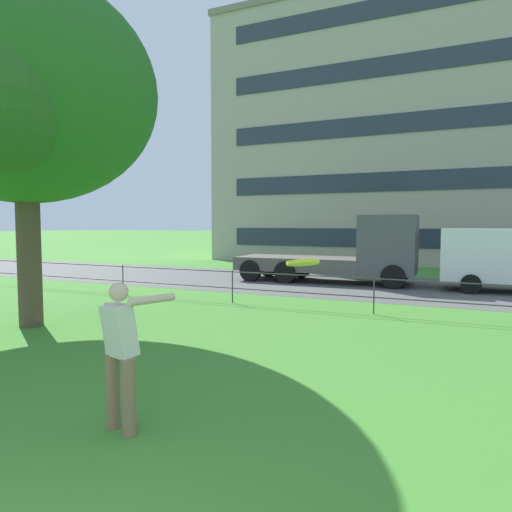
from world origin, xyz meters
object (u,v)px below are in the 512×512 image
Objects in this scene: frisbee at (303,263)px; flatbed_truck_far_left at (351,253)px; person_thrower at (121,351)px; apartment_building_background at (414,142)px.

flatbed_truck_far_left is (-3.15, 15.06, -0.86)m from frisbee.
person_thrower is at bearing 167.16° from frisbee.
apartment_building_background reaches higher than flatbed_truck_far_left.
apartment_building_background is (-0.25, 30.94, 7.30)m from person_thrower.
person_thrower is 2.69m from frisbee.
person_thrower is at bearing -86.93° from flatbed_truck_far_left.
frisbee is at bearing -12.84° from person_thrower.
apartment_building_background is at bearing 90.46° from person_thrower.
person_thrower is 0.07× the size of apartment_building_background.
person_thrower is 31.79m from apartment_building_background.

